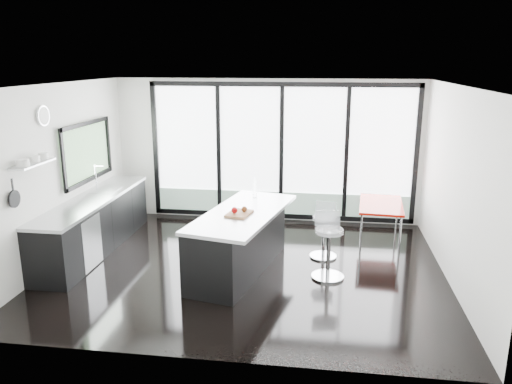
# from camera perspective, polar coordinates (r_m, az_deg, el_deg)

# --- Properties ---
(floor) EXTENTS (6.00, 5.00, 0.00)m
(floor) POSITION_cam_1_polar(r_m,az_deg,el_deg) (7.88, -1.04, -8.64)
(floor) COLOR black
(floor) RESTS_ON ground
(ceiling) EXTENTS (6.00, 5.00, 0.00)m
(ceiling) POSITION_cam_1_polar(r_m,az_deg,el_deg) (7.23, -1.14, 12.15)
(ceiling) COLOR white
(ceiling) RESTS_ON wall_back
(wall_back) EXTENTS (6.00, 0.09, 2.80)m
(wall_back) POSITION_cam_1_polar(r_m,az_deg,el_deg) (9.82, 2.76, 3.88)
(wall_back) COLOR silver
(wall_back) RESTS_ON ground
(wall_front) EXTENTS (6.00, 0.00, 2.80)m
(wall_front) POSITION_cam_1_polar(r_m,az_deg,el_deg) (5.08, -5.56, -5.31)
(wall_front) COLOR silver
(wall_front) RESTS_ON ground
(wall_left) EXTENTS (0.26, 5.00, 2.80)m
(wall_left) POSITION_cam_1_polar(r_m,az_deg,el_deg) (8.62, -20.74, 3.34)
(wall_left) COLOR silver
(wall_left) RESTS_ON ground
(wall_right) EXTENTS (0.00, 5.00, 2.80)m
(wall_right) POSITION_cam_1_polar(r_m,az_deg,el_deg) (7.57, 21.95, 0.46)
(wall_right) COLOR silver
(wall_right) RESTS_ON ground
(counter_cabinets) EXTENTS (0.69, 3.24, 1.36)m
(counter_cabinets) POSITION_cam_1_polar(r_m,az_deg,el_deg) (8.86, -17.99, -3.48)
(counter_cabinets) COLOR black
(counter_cabinets) RESTS_ON floor
(island) EXTENTS (1.46, 2.49, 1.24)m
(island) POSITION_cam_1_polar(r_m,az_deg,el_deg) (7.63, -2.00, -5.54)
(island) COLOR black
(island) RESTS_ON floor
(bar_stool_near) EXTENTS (0.56, 0.56, 0.77)m
(bar_stool_near) POSITION_cam_1_polar(r_m,az_deg,el_deg) (7.47, 8.28, -6.97)
(bar_stool_near) COLOR silver
(bar_stool_near) RESTS_ON floor
(bar_stool_far) EXTENTS (0.49, 0.49, 0.70)m
(bar_stool_far) POSITION_cam_1_polar(r_m,az_deg,el_deg) (8.23, 7.74, -5.10)
(bar_stool_far) COLOR silver
(bar_stool_far) RESTS_ON floor
(red_table) EXTENTS (0.84, 1.34, 0.69)m
(red_table) POSITION_cam_1_polar(r_m,az_deg,el_deg) (9.17, 13.97, -3.35)
(red_table) COLOR #A60E04
(red_table) RESTS_ON floor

